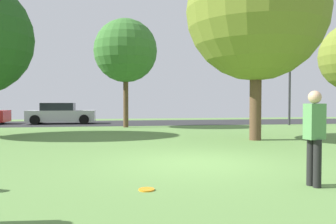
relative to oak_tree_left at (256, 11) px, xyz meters
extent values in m
plane|color=#5B8442|center=(-3.52, -4.45, -5.02)|extent=(44.00, 44.00, 0.00)
cube|color=#28282B|center=(-3.52, 11.55, -5.01)|extent=(44.00, 6.40, 0.01)
cylinder|color=brown|center=(0.00, 0.00, -3.53)|extent=(0.45, 0.45, 2.97)
sphere|color=olive|center=(0.00, 0.00, 0.01)|extent=(5.42, 5.42, 5.42)
cylinder|color=brown|center=(-4.75, 7.51, -3.35)|extent=(0.30, 0.30, 3.34)
sphere|color=#38702D|center=(-4.75, 7.51, -0.54)|extent=(3.68, 3.68, 3.68)
cylinder|color=black|center=(-1.96, -7.15, -4.60)|extent=(0.14, 0.14, 0.84)
cylinder|color=black|center=(-1.98, -7.00, -4.60)|extent=(0.14, 0.14, 0.84)
cube|color=#51894C|center=(-1.97, -7.07, -3.86)|extent=(0.35, 0.27, 0.63)
sphere|color=tan|center=(-1.97, -7.07, -3.43)|extent=(0.23, 0.23, 0.23)
cylinder|color=orange|center=(-4.92, -6.87, -5.00)|extent=(0.27, 0.27, 0.03)
cylinder|color=black|center=(-13.12, 12.67, -4.70)|extent=(0.64, 0.22, 0.64)
cube|color=#B7B7BC|center=(-8.93, 11.35, -4.49)|extent=(4.41, 1.76, 0.76)
cube|color=black|center=(-9.16, 11.35, -3.85)|extent=(2.12, 1.55, 0.51)
cylinder|color=black|center=(-7.39, 12.23, -4.70)|extent=(0.64, 0.22, 0.64)
cylinder|color=black|center=(-7.39, 10.47, -4.70)|extent=(0.64, 0.22, 0.64)
cylinder|color=black|center=(-10.48, 12.23, -4.70)|extent=(0.64, 0.22, 0.64)
cylinder|color=black|center=(-10.48, 10.47, -4.70)|extent=(0.64, 0.22, 0.64)
cylinder|color=#2D2D33|center=(5.66, 7.75, -2.77)|extent=(0.14, 0.14, 4.50)
camera|label=1|loc=(-5.47, -12.60, -3.51)|focal=36.54mm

